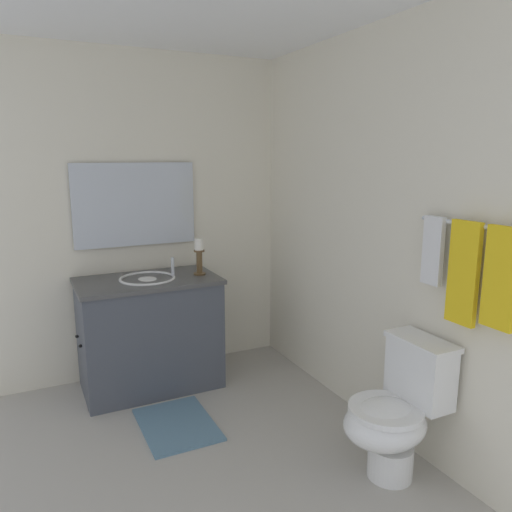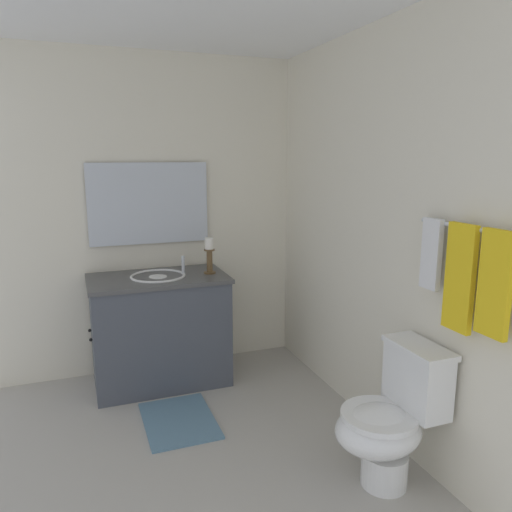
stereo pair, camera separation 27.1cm
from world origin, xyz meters
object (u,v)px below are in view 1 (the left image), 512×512
towel_bar (470,225)px  towel_center (463,273)px  towel_near_corner (501,278)px  bath_mat (177,424)px  vanity_cabinet (150,333)px  mirror (135,205)px  sink_basin (148,284)px  towel_near_vanity (433,251)px  toilet (396,413)px  candle_holder_tall (199,256)px

towel_bar → towel_center: size_ratio=1.19×
towel_near_corner → bath_mat: (-1.37, -1.10, -1.15)m
towel_center → towel_near_corner: (0.20, 0.00, 0.02)m
vanity_cabinet → mirror: 0.96m
towel_bar → mirror: bearing=-151.6°
bath_mat → sink_basin: bearing=179.9°
towel_near_corner → mirror: bearing=-154.2°
towel_near_vanity → towel_near_corner: size_ratio=0.76×
bath_mat → towel_bar: bearing=43.8°
vanity_cabinet → towel_near_corner: 2.39m
towel_bar → bath_mat: 2.11m
towel_bar → towel_center: 0.23m
toilet → candle_holder_tall: bearing=-162.0°
towel_bar → towel_near_corner: 0.29m
vanity_cabinet → toilet: 1.84m
toilet → towel_center: 0.82m
mirror → bath_mat: mirror is taller
toilet → bath_mat: bearing=-137.8°
vanity_cabinet → towel_near_vanity: towel_near_vanity is taller
mirror → bath_mat: bearing=0.0°
mirror → candle_holder_tall: mirror is taller
sink_basin → mirror: size_ratio=0.44×
mirror → sink_basin: bearing=0.2°
sink_basin → mirror: 0.61m
mirror → candle_holder_tall: (0.32, 0.38, -0.37)m
sink_basin → towel_bar: size_ratio=0.67×
towel_bar → bath_mat: towel_bar is taller
towel_center → towel_near_vanity: bearing=180.0°
towel_near_vanity → mirror: bearing=-149.5°
toilet → towel_near_corner: size_ratio=1.61×
vanity_cabinet → toilet: bearing=29.1°
vanity_cabinet → mirror: size_ratio=1.11×
vanity_cabinet → towel_center: size_ratio=1.99×
sink_basin → towel_near_corner: (1.99, 1.10, 0.37)m
mirror → toilet: mirror is taller
vanity_cabinet → towel_bar: 2.32m
candle_holder_tall → toilet: bearing=18.0°
sink_basin → towel_center: 2.13m
toilet → bath_mat: (-0.99, -0.90, -0.36)m
vanity_cabinet → mirror: bearing=180.0°
candle_holder_tall → towel_near_corner: (1.96, 0.72, 0.19)m
candle_holder_tall → towel_bar: bearing=22.7°
sink_basin → mirror: bearing=-179.8°
mirror → towel_bar: 2.35m
candle_holder_tall → towel_bar: 1.95m
toilet → bath_mat: toilet is taller
mirror → bath_mat: size_ratio=1.51×
mirror → bath_mat: (0.91, 0.00, -1.32)m
vanity_cabinet → sink_basin: bearing=90.0°
towel_center → bath_mat: (-1.17, -1.10, -1.13)m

